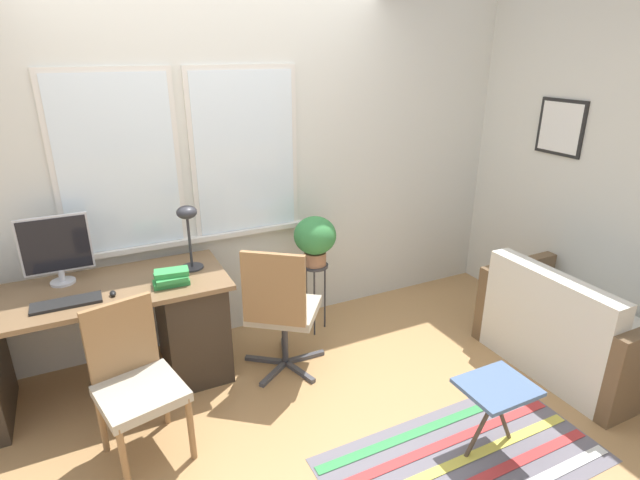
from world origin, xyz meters
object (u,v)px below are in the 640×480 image
object	(u,v)px
book_stack	(171,277)
folding_stool	(497,392)
plant_stand	(315,275)
mouse	(113,293)
keyboard	(67,303)
potted_plant	(315,238)
office_chair_swivel	(281,309)
monitor	(56,248)
desk_lamp	(188,222)
couch_loveseat	(568,332)
desk_chair_wooden	(135,380)

from	to	relation	value
book_stack	folding_stool	world-z (taller)	book_stack
plant_stand	mouse	bearing A→B (deg)	-171.31
keyboard	book_stack	bearing A→B (deg)	-0.11
potted_plant	mouse	bearing A→B (deg)	-171.31
office_chair_swivel	plant_stand	xyz separation A→B (m)	(0.45, 0.40, -0.01)
keyboard	monitor	bearing A→B (deg)	92.79
mouse	office_chair_swivel	bearing A→B (deg)	-10.03
book_stack	folding_stool	xyz separation A→B (m)	(1.45, -1.38, -0.40)
keyboard	desk_lamp	distance (m)	0.86
mouse	office_chair_swivel	world-z (taller)	office_chair_swivel
potted_plant	couch_loveseat	bearing A→B (deg)	-41.41
mouse	potted_plant	bearing A→B (deg)	8.69
desk_chair_wooden	potted_plant	size ratio (longest dim) A/B	2.27
desk_lamp	potted_plant	xyz separation A→B (m)	(0.94, 0.03, -0.28)
desk_lamp	desk_chair_wooden	size ratio (longest dim) A/B	0.50
monitor	desk_chair_wooden	xyz separation A→B (m)	(0.30, -0.83, -0.52)
office_chair_swivel	keyboard	bearing A→B (deg)	28.87
desk_lamp	office_chair_swivel	size ratio (longest dim) A/B	0.46
plant_stand	monitor	bearing A→B (deg)	176.54
desk_lamp	plant_stand	size ratio (longest dim) A/B	0.77
desk_chair_wooden	monitor	bearing A→B (deg)	96.78
keyboard	potted_plant	bearing A→B (deg)	7.27
potted_plant	folding_stool	world-z (taller)	potted_plant
book_stack	office_chair_swivel	xyz separation A→B (m)	(0.66, -0.18, -0.29)
keyboard	folding_stool	distance (m)	2.50
folding_stool	keyboard	bearing A→B (deg)	146.04
mouse	desk_chair_wooden	size ratio (longest dim) A/B	0.07
monitor	plant_stand	world-z (taller)	monitor
desk_chair_wooden	couch_loveseat	distance (m)	2.87
book_stack	folding_stool	size ratio (longest dim) A/B	0.53
book_stack	couch_loveseat	distance (m)	2.75
office_chair_swivel	book_stack	bearing A→B (deg)	21.71
desk_chair_wooden	office_chair_swivel	distance (m)	1.04
desk_chair_wooden	couch_loveseat	size ratio (longest dim) A/B	0.75
desk_lamp	potted_plant	distance (m)	0.98
potted_plant	folding_stool	distance (m)	1.68
desk_chair_wooden	office_chair_swivel	xyz separation A→B (m)	(0.98, 0.33, 0.03)
book_stack	potted_plant	xyz separation A→B (m)	(1.11, 0.22, 0.01)
mouse	desk_lamp	size ratio (longest dim) A/B	0.14
desk_chair_wooden	plant_stand	xyz separation A→B (m)	(1.43, 0.73, 0.02)
plant_stand	office_chair_swivel	bearing A→B (deg)	-138.20
plant_stand	book_stack	bearing A→B (deg)	-168.82
couch_loveseat	monitor	bearing A→B (deg)	66.90
mouse	plant_stand	xyz separation A→B (m)	(1.46, 0.22, -0.28)
keyboard	book_stack	world-z (taller)	book_stack
keyboard	potted_plant	world-z (taller)	potted_plant
desk_lamp	couch_loveseat	bearing A→B (deg)	-27.22
folding_stool	couch_loveseat	bearing A→B (deg)	19.42
desk_lamp	desk_chair_wooden	bearing A→B (deg)	-125.09
folding_stool	mouse	bearing A→B (deg)	142.56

